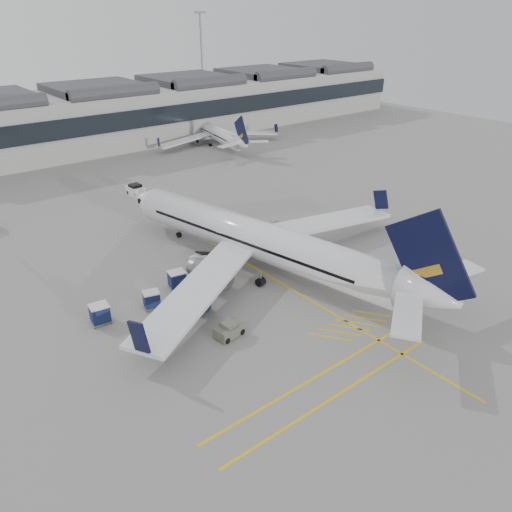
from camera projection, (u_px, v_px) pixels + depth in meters
ground at (221, 330)px, 45.50m from camera, size 220.00×220.00×0.00m
apron_markings at (242, 260)px, 58.06m from camera, size 0.25×60.00×0.01m
airliner_main at (263, 242)px, 54.37m from camera, size 40.23×44.37×11.92m
airliner_far at (215, 133)px, 106.35m from camera, size 27.32×30.11×8.07m
belt_loader at (202, 261)px, 56.65m from camera, size 4.65×2.16×1.85m
baggage_cart_a at (177, 279)px, 51.96m from camera, size 2.03×1.78×1.88m
baggage_cart_b at (200, 303)px, 47.84m from camera, size 2.16×1.98×1.86m
baggage_cart_c at (152, 299)px, 48.56m from camera, size 1.95×1.75×1.74m
baggage_cart_d at (100, 313)px, 46.13m from camera, size 1.98×1.70×1.90m
ramp_agent_a at (202, 282)px, 51.85m from camera, size 0.69×0.71×1.63m
ramp_agent_b at (212, 274)px, 53.41m from camera, size 0.77×0.60×1.55m
pushback_tug at (229, 330)px, 44.44m from camera, size 2.79×1.95×1.45m
safety_cone_nose at (171, 225)px, 66.76m from camera, size 0.38×0.38×0.53m
safety_cone_engine at (306, 259)px, 57.93m from camera, size 0.34×0.34×0.47m
service_van_mid at (136, 190)px, 77.96m from camera, size 1.97×3.48×1.72m
service_van_right at (167, 199)px, 74.42m from camera, size 3.61×2.64×1.67m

